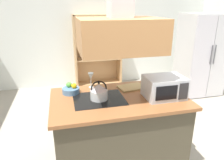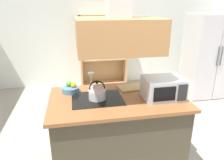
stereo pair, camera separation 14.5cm
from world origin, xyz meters
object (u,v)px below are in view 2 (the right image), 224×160
(dish_cabinet, at_px, (103,55))
(cutting_board, at_px, (131,88))
(microwave, at_px, (163,88))
(wine_glass_on_counter, at_px, (91,76))
(fruit_bowl, at_px, (71,89))
(kettle, at_px, (97,91))
(refrigerator, at_px, (207,56))

(dish_cabinet, bearing_deg, cutting_board, -89.56)
(microwave, bearing_deg, cutting_board, 126.42)
(dish_cabinet, relative_size, wine_glass_on_counter, 8.50)
(cutting_board, bearing_deg, microwave, -53.58)
(cutting_board, relative_size, wine_glass_on_counter, 1.65)
(cutting_board, xyz_separation_m, fruit_bowl, (-0.80, 0.01, 0.04))
(kettle, xyz_separation_m, wine_glass_on_counter, (-0.04, 0.40, 0.06))
(refrigerator, xyz_separation_m, wine_glass_on_counter, (-2.68, -1.39, 0.16))
(dish_cabinet, distance_m, fruit_bowl, 2.66)
(kettle, bearing_deg, refrigerator, 34.01)
(dish_cabinet, height_order, kettle, dish_cabinet)
(cutting_board, bearing_deg, kettle, -152.55)
(cutting_board, relative_size, microwave, 0.74)
(refrigerator, bearing_deg, kettle, -145.99)
(wine_glass_on_counter, bearing_deg, microwave, -32.97)
(dish_cabinet, xyz_separation_m, wine_glass_on_counter, (-0.51, -2.41, 0.28))
(wine_glass_on_counter, distance_m, fruit_bowl, 0.32)
(refrigerator, distance_m, fruit_bowl, 3.33)
(refrigerator, xyz_separation_m, kettle, (-2.65, -1.79, 0.10))
(dish_cabinet, distance_m, cutting_board, 2.56)
(dish_cabinet, relative_size, fruit_bowl, 8.04)
(cutting_board, distance_m, fruit_bowl, 0.80)
(microwave, relative_size, wine_glass_on_counter, 2.23)
(refrigerator, distance_m, cutting_board, 2.65)
(refrigerator, height_order, fruit_bowl, refrigerator)
(dish_cabinet, xyz_separation_m, microwave, (0.30, -2.93, 0.26))
(refrigerator, height_order, kettle, refrigerator)
(kettle, height_order, cutting_board, kettle)
(refrigerator, height_order, microwave, refrigerator)
(dish_cabinet, height_order, cutting_board, dish_cabinet)
(fruit_bowl, bearing_deg, refrigerator, 27.16)
(dish_cabinet, height_order, wine_glass_on_counter, dish_cabinet)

